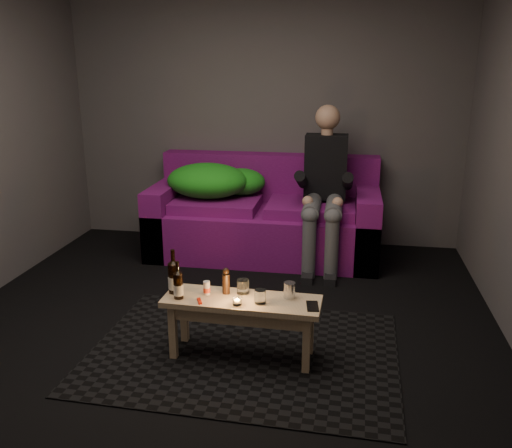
{
  "coord_description": "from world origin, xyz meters",
  "views": [
    {
      "loc": [
        0.85,
        -3.26,
        1.85
      ],
      "look_at": [
        0.14,
        0.94,
        0.56
      ],
      "focal_mm": 38.0,
      "sensor_mm": 36.0,
      "label": 1
    }
  ],
  "objects_px": {
    "sofa": "(265,219)",
    "coffee_table": "(242,309)",
    "person": "(324,184)",
    "steel_cup": "(289,290)",
    "beer_bottle_a": "(174,277)",
    "beer_bottle_b": "(178,285)"
  },
  "relations": [
    {
      "from": "sofa",
      "to": "coffee_table",
      "type": "distance_m",
      "value": 2.02
    },
    {
      "from": "person",
      "to": "steel_cup",
      "type": "bearing_deg",
      "value": -94.06
    },
    {
      "from": "person",
      "to": "coffee_table",
      "type": "xyz_separation_m",
      "value": [
        -0.42,
        -1.83,
        -0.42
      ]
    },
    {
      "from": "sofa",
      "to": "steel_cup",
      "type": "height_order",
      "value": "sofa"
    },
    {
      "from": "person",
      "to": "coffee_table",
      "type": "relative_size",
      "value": 1.45
    },
    {
      "from": "person",
      "to": "coffee_table",
      "type": "bearing_deg",
      "value": -102.9
    },
    {
      "from": "coffee_table",
      "to": "beer_bottle_a",
      "type": "distance_m",
      "value": 0.48
    },
    {
      "from": "sofa",
      "to": "beer_bottle_a",
      "type": "xyz_separation_m",
      "value": [
        -0.29,
        -1.99,
        0.18
      ]
    },
    {
      "from": "sofa",
      "to": "coffee_table",
      "type": "relative_size",
      "value": 2.17
    },
    {
      "from": "person",
      "to": "coffee_table",
      "type": "height_order",
      "value": "person"
    },
    {
      "from": "beer_bottle_a",
      "to": "beer_bottle_b",
      "type": "bearing_deg",
      "value": -55.88
    },
    {
      "from": "beer_bottle_b",
      "to": "steel_cup",
      "type": "bearing_deg",
      "value": 10.35
    },
    {
      "from": "person",
      "to": "beer_bottle_a",
      "type": "height_order",
      "value": "person"
    },
    {
      "from": "beer_bottle_a",
      "to": "steel_cup",
      "type": "xyz_separation_m",
      "value": [
        0.74,
        0.05,
        -0.06
      ]
    },
    {
      "from": "sofa",
      "to": "steel_cup",
      "type": "xyz_separation_m",
      "value": [
        0.45,
        -1.95,
        0.12
      ]
    },
    {
      "from": "person",
      "to": "beer_bottle_b",
      "type": "bearing_deg",
      "value": -113.28
    },
    {
      "from": "beer_bottle_b",
      "to": "steel_cup",
      "type": "xyz_separation_m",
      "value": [
        0.69,
        0.13,
        -0.04
      ]
    },
    {
      "from": "sofa",
      "to": "coffee_table",
      "type": "height_order",
      "value": "sofa"
    },
    {
      "from": "beer_bottle_a",
      "to": "coffee_table",
      "type": "bearing_deg",
      "value": -2.63
    },
    {
      "from": "sofa",
      "to": "beer_bottle_b",
      "type": "relative_size",
      "value": 8.89
    },
    {
      "from": "coffee_table",
      "to": "beer_bottle_b",
      "type": "distance_m",
      "value": 0.43
    },
    {
      "from": "beer_bottle_a",
      "to": "steel_cup",
      "type": "height_order",
      "value": "beer_bottle_a"
    }
  ]
}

